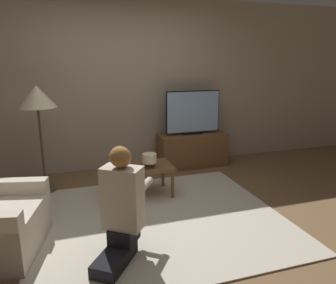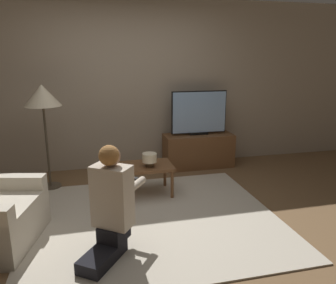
{
  "view_description": "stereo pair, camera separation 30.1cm",
  "coord_description": "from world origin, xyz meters",
  "px_view_note": "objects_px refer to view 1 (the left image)",
  "views": [
    {
      "loc": [
        -0.9,
        -3.13,
        1.73
      ],
      "look_at": [
        0.29,
        0.55,
        0.72
      ],
      "focal_mm": 35.0,
      "sensor_mm": 36.0,
      "label": 1
    },
    {
      "loc": [
        -0.61,
        -3.21,
        1.73
      ],
      "look_at": [
        0.29,
        0.55,
        0.72
      ],
      "focal_mm": 35.0,
      "sensor_mm": 36.0,
      "label": 2
    }
  ],
  "objects_px": {
    "coffee_table": "(140,170)",
    "floor_lamp": "(37,101)",
    "table_lamp": "(149,159)",
    "person_kneeling": "(122,205)",
    "tv": "(193,112)"
  },
  "relations": [
    {
      "from": "person_kneeling",
      "to": "floor_lamp",
      "type": "bearing_deg",
      "value": -32.33
    },
    {
      "from": "coffee_table",
      "to": "table_lamp",
      "type": "bearing_deg",
      "value": -33.56
    },
    {
      "from": "coffee_table",
      "to": "person_kneeling",
      "type": "xyz_separation_m",
      "value": [
        -0.44,
        -1.21,
        0.13
      ]
    },
    {
      "from": "floor_lamp",
      "to": "tv",
      "type": "bearing_deg",
      "value": 10.11
    },
    {
      "from": "floor_lamp",
      "to": "table_lamp",
      "type": "relative_size",
      "value": 7.75
    },
    {
      "from": "person_kneeling",
      "to": "table_lamp",
      "type": "relative_size",
      "value": 5.54
    },
    {
      "from": "floor_lamp",
      "to": "table_lamp",
      "type": "xyz_separation_m",
      "value": [
        1.26,
        -0.61,
        -0.69
      ]
    },
    {
      "from": "floor_lamp",
      "to": "person_kneeling",
      "type": "bearing_deg",
      "value": -67.82
    },
    {
      "from": "coffee_table",
      "to": "table_lamp",
      "type": "height_order",
      "value": "table_lamp"
    },
    {
      "from": "tv",
      "to": "table_lamp",
      "type": "distance_m",
      "value": 1.46
    },
    {
      "from": "coffee_table",
      "to": "floor_lamp",
      "type": "xyz_separation_m",
      "value": [
        -1.16,
        0.54,
        0.84
      ]
    },
    {
      "from": "coffee_table",
      "to": "table_lamp",
      "type": "xyz_separation_m",
      "value": [
        0.11,
        -0.07,
        0.15
      ]
    },
    {
      "from": "floor_lamp",
      "to": "person_kneeling",
      "type": "relative_size",
      "value": 1.4
    },
    {
      "from": "floor_lamp",
      "to": "table_lamp",
      "type": "height_order",
      "value": "floor_lamp"
    },
    {
      "from": "coffee_table",
      "to": "floor_lamp",
      "type": "height_order",
      "value": "floor_lamp"
    }
  ]
}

